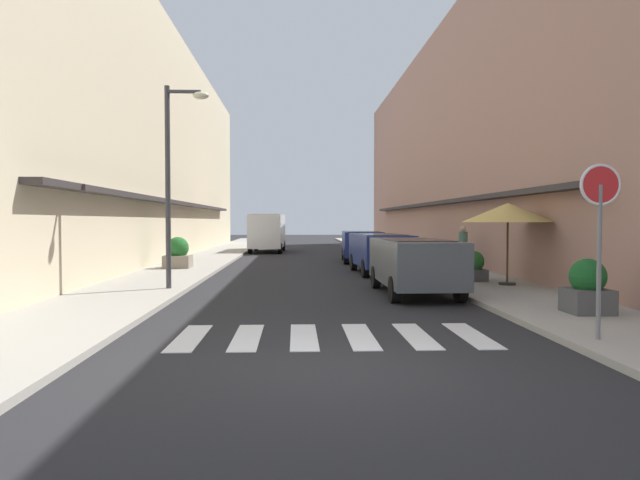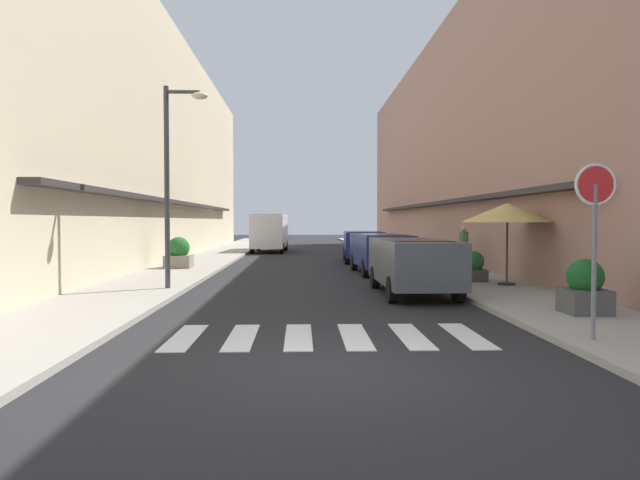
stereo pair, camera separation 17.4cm
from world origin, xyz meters
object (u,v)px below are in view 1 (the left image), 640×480
object	(u,v)px
round_street_sign	(600,205)
pedestrian_walking_near	(463,247)
delivery_van	(267,230)
planter_corner	(588,288)
parked_car_near	(415,260)
parked_car_mid	(381,249)
cafe_umbrella	(508,213)
planter_far	(178,254)
parked_car_far	(362,243)
planter_midblock	(473,267)
street_lamp	(175,165)

from	to	relation	value
round_street_sign	pedestrian_walking_near	distance (m)	12.69
delivery_van	planter_corner	size ratio (longest dim) A/B	5.03
parked_car_near	parked_car_mid	size ratio (longest dim) A/B	1.02
round_street_sign	cafe_umbrella	distance (m)	7.59
planter_far	delivery_van	bearing A→B (deg)	77.96
parked_car_far	planter_corner	size ratio (longest dim) A/B	3.81
delivery_van	cafe_umbrella	xyz separation A→B (m)	(7.83, -19.66, 0.78)
parked_car_near	parked_car_mid	distance (m)	6.01
parked_car_far	delivery_van	world-z (taller)	delivery_van
delivery_van	planter_midblock	size ratio (longest dim) A/B	5.91
street_lamp	cafe_umbrella	world-z (taller)	street_lamp
planter_corner	planter_far	xyz separation A→B (m)	(-10.39, 11.38, 0.04)
parked_car_mid	planter_corner	distance (m)	10.19
planter_corner	planter_far	world-z (taller)	planter_far
parked_car_mid	planter_far	size ratio (longest dim) A/B	3.65
planter_corner	parked_car_far	bearing A→B (deg)	99.60
parked_car_far	planter_midblock	distance (m)	9.84
round_street_sign	planter_corner	distance (m)	3.10
delivery_van	pedestrian_walking_near	xyz separation A→B (m)	(8.05, -14.59, -0.43)
parked_car_near	street_lamp	size ratio (longest dim) A/B	0.82
parked_car_near	planter_midblock	bearing A→B (deg)	45.40
parked_car_far	planter_far	world-z (taller)	parked_car_far
pedestrian_walking_near	parked_car_far	bearing A→B (deg)	24.70
parked_car_near	planter_far	xyz separation A→B (m)	(-7.73, 7.55, -0.26)
delivery_van	cafe_umbrella	distance (m)	21.18
parked_car_mid	street_lamp	xyz separation A→B (m)	(-6.40, -5.25, 2.53)
street_lamp	planter_far	xyz separation A→B (m)	(-1.33, 6.80, -2.79)
parked_car_near	delivery_van	world-z (taller)	delivery_van
parked_car_near	round_street_sign	distance (m)	6.57
pedestrian_walking_near	planter_midblock	bearing A→B (deg)	163.08
planter_midblock	planter_far	world-z (taller)	planter_far
round_street_sign	parked_car_far	bearing A→B (deg)	94.88
street_lamp	delivery_van	bearing A→B (deg)	85.72
parked_car_near	round_street_sign	xyz separation A→B (m)	(1.55, -6.26, 1.28)
parked_car_mid	delivery_van	size ratio (longest dim) A/B	0.81
planter_corner	planter_midblock	bearing A→B (deg)	93.29
parked_car_near	parked_car_mid	bearing A→B (deg)	90.00
delivery_van	planter_corner	world-z (taller)	delivery_van
cafe_umbrella	planter_midblock	world-z (taller)	cafe_umbrella
pedestrian_walking_near	planter_corner	bearing A→B (deg)	172.51
planter_midblock	round_street_sign	bearing A→B (deg)	-95.00
parked_car_mid	street_lamp	size ratio (longest dim) A/B	0.81
cafe_umbrella	pedestrian_walking_near	xyz separation A→B (m)	(0.22, 5.07, -1.20)
delivery_van	pedestrian_walking_near	distance (m)	16.67
parked_car_mid	delivery_van	xyz separation A→B (m)	(-4.89, 14.86, 0.48)
street_lamp	planter_midblock	distance (m)	9.31
delivery_van	cafe_umbrella	bearing A→B (deg)	-68.29
parked_car_far	delivery_van	bearing A→B (deg)	118.61
delivery_van	round_street_sign	bearing A→B (deg)	-76.64
planter_corner	pedestrian_walking_near	distance (m)	10.12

